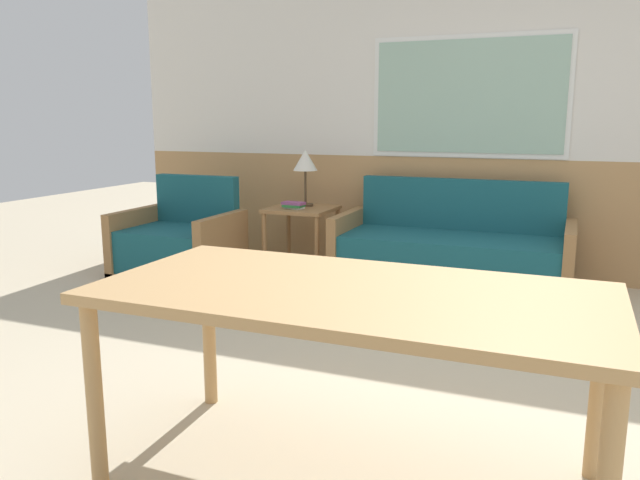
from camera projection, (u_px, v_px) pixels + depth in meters
ground_plane at (455, 406)px, 2.93m from camera, size 16.00×16.00×0.00m
wall_back at (518, 115)px, 5.06m from camera, size 7.20×0.09×2.70m
couch at (451, 255)px, 4.95m from camera, size 1.82×0.78×0.84m
armchair at (179, 246)px, 5.32m from camera, size 0.95×0.75×0.83m
side_table at (302, 218)px, 5.43m from camera, size 0.55×0.55×0.57m
table_lamp at (305, 162)px, 5.42m from camera, size 0.21×0.21×0.49m
book_stack at (294, 205)px, 5.33m from camera, size 0.19×0.14×0.06m
dining_table at (351, 308)px, 2.19m from camera, size 1.79×0.88×0.75m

